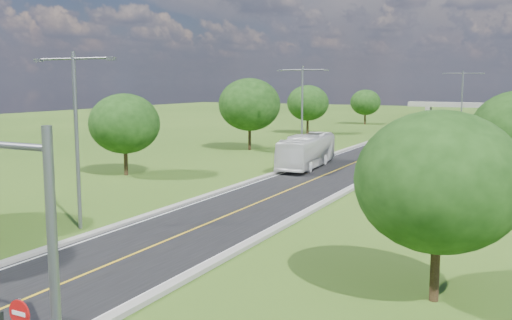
% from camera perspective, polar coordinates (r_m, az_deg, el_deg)
% --- Properties ---
extents(ground, '(260.00, 260.00, 0.00)m').
position_cam_1_polar(ground, '(74.31, 13.32, 1.18)').
color(ground, '#2E4E16').
rests_on(ground, ground).
extents(road, '(8.00, 150.00, 0.06)m').
position_cam_1_polar(road, '(80.11, 14.35, 1.63)').
color(road, black).
rests_on(road, ground).
extents(curb_left, '(0.50, 150.00, 0.22)m').
position_cam_1_polar(curb_left, '(81.14, 11.42, 1.85)').
color(curb_left, gray).
rests_on(curb_left, ground).
extents(curb_right, '(0.50, 150.00, 0.22)m').
position_cam_1_polar(curb_right, '(79.29, 17.35, 1.52)').
color(curb_right, gray).
rests_on(curb_right, ground).
extents(speed_limit_sign, '(0.55, 0.09, 2.40)m').
position_cam_1_polar(speed_limit_sign, '(51.66, 13.12, 0.13)').
color(speed_limit_sign, slate).
rests_on(speed_limit_sign, ground).
extents(overpass, '(30.00, 3.00, 3.20)m').
position_cam_1_polar(overpass, '(152.86, 20.58, 5.11)').
color(overpass, gray).
rests_on(overpass, ground).
extents(streetlight_near_left, '(5.90, 0.25, 10.00)m').
position_cam_1_polar(streetlight_near_left, '(33.46, -17.55, 3.37)').
color(streetlight_near_left, slate).
rests_on(streetlight_near_left, ground).
extents(streetlight_mid_left, '(5.90, 0.25, 10.00)m').
position_cam_1_polar(streetlight_mid_left, '(61.45, 4.64, 5.57)').
color(streetlight_mid_left, slate).
rests_on(streetlight_mid_left, ground).
extents(streetlight_far_right, '(5.90, 0.25, 10.00)m').
position_cam_1_polar(streetlight_far_right, '(90.51, 19.90, 5.85)').
color(streetlight_far_right, slate).
rests_on(streetlight_far_right, ground).
extents(tree_lb, '(6.30, 6.30, 7.33)m').
position_cam_1_polar(tree_lb, '(52.08, -13.00, 3.56)').
color(tree_lb, black).
rests_on(tree_lb, ground).
extents(tree_lc, '(7.56, 7.56, 8.79)m').
position_cam_1_polar(tree_lc, '(69.81, -0.65, 5.56)').
color(tree_lc, black).
rests_on(tree_lc, ground).
extents(tree_ld, '(6.72, 6.72, 7.82)m').
position_cam_1_polar(tree_ld, '(92.47, 5.21, 5.70)').
color(tree_ld, black).
rests_on(tree_ld, ground).
extents(tree_le, '(5.88, 5.88, 6.84)m').
position_cam_1_polar(tree_le, '(114.37, 10.89, 5.68)').
color(tree_le, black).
rests_on(tree_le, ground).
extents(tree_ra, '(6.30, 6.30, 7.33)m').
position_cam_1_polar(tree_ra, '(22.33, 17.82, -2.06)').
color(tree_ra, black).
rests_on(tree_ra, ground).
extents(bus_outbound, '(3.84, 11.48, 3.14)m').
position_cam_1_polar(bus_outbound, '(85.69, 16.15, 3.03)').
color(bus_outbound, white).
rests_on(bus_outbound, road).
extents(bus_inbound, '(3.70, 11.64, 3.19)m').
position_cam_1_polar(bus_inbound, '(55.71, 5.11, 0.91)').
color(bus_inbound, white).
rests_on(bus_inbound, road).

